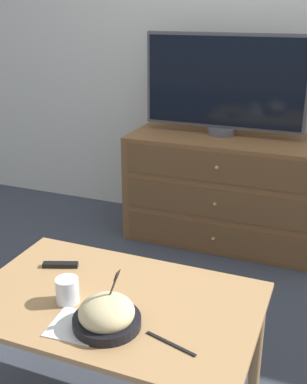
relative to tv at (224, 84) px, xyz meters
The scene contains 10 objects.
ground_plane 1.05m from the tv, 69.12° to the left, with size 12.00×12.00×0.00m, color #383D47.
wall_back 0.39m from the tv, 71.01° to the left, with size 12.00×0.05×2.60m.
dresser 0.68m from the tv, 46.41° to the right, with size 1.25×0.54×0.70m.
tv is the anchor object (origin of this frame).
coffee_table 1.77m from the tv, 88.57° to the right, with size 1.02×0.65×0.50m.
takeout_bowl 1.87m from the tv, 87.30° to the right, with size 0.22×0.22×0.20m.
drink_cup 1.80m from the tv, 93.40° to the right, with size 0.08×0.08×0.09m.
napkin 1.92m from the tv, 90.21° to the right, with size 0.18×0.18×0.00m.
knife 1.91m from the tv, 80.29° to the right, with size 0.18×0.06×0.00m.
remote_control 1.64m from the tv, 99.53° to the right, with size 0.14×0.08×0.02m.
Camera 1 is at (0.62, -3.19, 1.47)m, focal length 45.00 mm.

